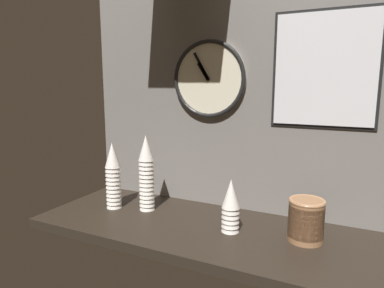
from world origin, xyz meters
name	(u,v)px	position (x,y,z in m)	size (l,w,h in m)	color
ground_plane	(222,233)	(0.00, 0.00, -0.02)	(1.60, 0.56, 0.04)	black
wall_tiled_back	(245,97)	(0.00, 0.27, 0.53)	(1.60, 0.03, 1.05)	slate
cup_stack_left	(146,173)	(-0.39, 0.05, 0.18)	(0.07, 0.07, 0.35)	white
cup_stack_far_left	(112,176)	(-0.55, 0.00, 0.16)	(0.07, 0.07, 0.32)	white
cup_stack_center_right	(231,206)	(0.04, -0.01, 0.11)	(0.07, 0.07, 0.22)	white
bowl_stack_right	(306,219)	(0.32, 0.04, 0.08)	(0.13, 0.13, 0.16)	#996B47
wall_clock	(209,79)	(-0.17, 0.23, 0.61)	(0.36, 0.03, 0.36)	beige
menu_board	(325,70)	(0.34, 0.24, 0.64)	(0.41, 0.01, 0.47)	black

